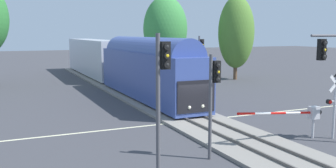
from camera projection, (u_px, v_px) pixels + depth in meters
name	position (u px, v px, depth m)	size (l,w,h in m)	color
ground_plane	(194.00, 121.00, 25.22)	(220.00, 220.00, 0.00)	#3D3D42
road_centre_stripe	(194.00, 121.00, 25.21)	(44.00, 0.20, 0.01)	beige
railway_track	(194.00, 119.00, 25.20)	(4.40, 80.00, 0.32)	gray
commuter_train	(117.00, 61.00, 41.16)	(3.04, 39.62, 5.16)	#384C93
crossing_gate_near	(305.00, 114.00, 20.67)	(5.62, 0.40, 1.90)	#B7B7BC
crossing_signal_mast	(335.00, 99.00, 20.66)	(1.36, 0.44, 3.68)	#B2B2B7
traffic_signal_median	(214.00, 89.00, 17.16)	(0.53, 0.38, 4.89)	#4C4C51
traffic_signal_near_left	(162.00, 87.00, 13.64)	(0.53, 0.38, 5.83)	#4C4C51
traffic_signal_far_side	(200.00, 56.00, 34.90)	(0.53, 0.38, 5.56)	#4C4C51
elm_centre_background	(165.00, 29.00, 48.15)	(5.62, 5.62, 10.48)	#4C3828
maple_right_background	(236.00, 32.00, 46.79)	(4.45, 4.45, 10.36)	brown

